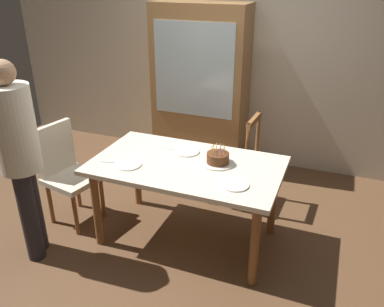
{
  "coord_description": "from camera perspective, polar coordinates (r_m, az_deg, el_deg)",
  "views": [
    {
      "loc": [
        1.12,
        -2.71,
        2.22
      ],
      "look_at": [
        0.05,
        0.0,
        0.85
      ],
      "focal_mm": 36.84,
      "sensor_mm": 36.0,
      "label": 1
    }
  ],
  "objects": [
    {
      "name": "ground",
      "position": [
        3.68,
        -0.74,
        -11.95
      ],
      "size": [
        6.4,
        6.4,
        0.0
      ],
      "primitive_type": "plane",
      "color": "brown"
    },
    {
      "name": "birthday_cake",
      "position": [
        3.27,
        3.76,
        -0.79
      ],
      "size": [
        0.28,
        0.28,
        0.16
      ],
      "color": "silver",
      "rests_on": "dining_table"
    },
    {
      "name": "china_cabinet",
      "position": [
        4.73,
        1.18,
        9.59
      ],
      "size": [
        1.1,
        0.45,
        1.9
      ],
      "color": "#9E7042",
      "rests_on": "ground"
    },
    {
      "name": "chair_spindle_back",
      "position": [
        4.01,
        6.22,
        -1.05
      ],
      "size": [
        0.46,
        0.46,
        0.95
      ],
      "color": "tan",
      "rests_on": "ground"
    },
    {
      "name": "plate_far_side",
      "position": [
        3.48,
        -0.74,
        0.27
      ],
      "size": [
        0.22,
        0.22,
        0.01
      ],
      "primitive_type": "cylinder",
      "color": "white",
      "rests_on": "dining_table"
    },
    {
      "name": "dining_table",
      "position": [
        3.33,
        -0.8,
        -2.87
      ],
      "size": [
        1.58,
        0.91,
        0.75
      ],
      "color": "beige",
      "rests_on": "ground"
    },
    {
      "name": "person_celebrant",
      "position": [
        3.29,
        -23.76,
        0.1
      ],
      "size": [
        0.32,
        0.32,
        1.66
      ],
      "color": "#262328",
      "rests_on": "ground"
    },
    {
      "name": "back_wall",
      "position": [
        4.79,
        7.8,
        13.85
      ],
      "size": [
        6.4,
        0.1,
        2.6
      ],
      "primitive_type": "cube",
      "color": "beige",
      "rests_on": "ground"
    },
    {
      "name": "chair_upholstered",
      "position": [
        3.86,
        -17.82,
        -2.06
      ],
      "size": [
        0.52,
        0.52,
        0.95
      ],
      "color": "beige",
      "rests_on": "ground"
    },
    {
      "name": "fork_far_side",
      "position": [
        3.54,
        -3.11,
        0.65
      ],
      "size": [
        0.18,
        0.03,
        0.01
      ],
      "primitive_type": "cube",
      "rotation": [
        0.0,
        0.0,
        -0.07
      ],
      "color": "silver",
      "rests_on": "dining_table"
    },
    {
      "name": "plate_near_guest",
      "position": [
        2.98,
        6.18,
        -4.49
      ],
      "size": [
        0.22,
        0.22,
        0.01
      ],
      "primitive_type": "cylinder",
      "color": "white",
      "rests_on": "dining_table"
    },
    {
      "name": "fork_near_celebrant",
      "position": [
        3.37,
        -11.63,
        -1.23
      ],
      "size": [
        0.18,
        0.05,
        0.01
      ],
      "primitive_type": "cube",
      "rotation": [
        0.0,
        0.0,
        0.2
      ],
      "color": "silver",
      "rests_on": "dining_table"
    },
    {
      "name": "plate_near_celebrant",
      "position": [
        3.29,
        -9.2,
        -1.58
      ],
      "size": [
        0.22,
        0.22,
        0.01
      ],
      "primitive_type": "cylinder",
      "color": "white",
      "rests_on": "dining_table"
    }
  ]
}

